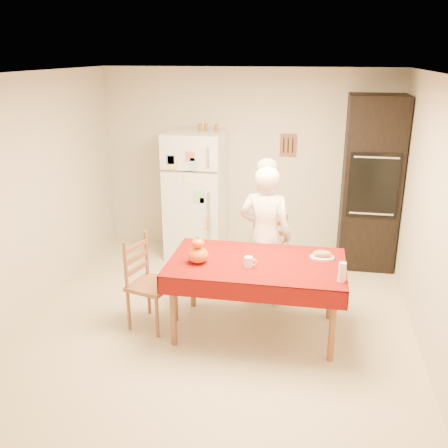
% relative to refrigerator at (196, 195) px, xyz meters
% --- Properties ---
extents(floor, '(4.50, 4.50, 0.00)m').
position_rel_refrigerator_xyz_m(floor, '(0.65, -1.88, -0.85)').
color(floor, '#C8B490').
rests_on(floor, ground).
extents(room_shell, '(4.02, 4.52, 2.51)m').
position_rel_refrigerator_xyz_m(room_shell, '(0.65, -1.88, 0.77)').
color(room_shell, beige).
rests_on(room_shell, ground).
extents(refrigerator, '(0.75, 0.74, 1.70)m').
position_rel_refrigerator_xyz_m(refrigerator, '(0.00, 0.00, 0.00)').
color(refrigerator, white).
rests_on(refrigerator, floor).
extents(oven_cabinet, '(0.70, 0.62, 2.20)m').
position_rel_refrigerator_xyz_m(oven_cabinet, '(2.28, 0.05, 0.25)').
color(oven_cabinet, black).
rests_on(oven_cabinet, floor).
extents(dining_table, '(1.70, 1.00, 0.76)m').
position_rel_refrigerator_xyz_m(dining_table, '(1.06, -1.91, -0.16)').
color(dining_table, brown).
rests_on(dining_table, floor).
extents(chair_far, '(0.45, 0.43, 0.95)m').
position_rel_refrigerator_xyz_m(chair_far, '(1.10, -1.06, -0.34)').
color(chair_far, brown).
rests_on(chair_far, floor).
extents(chair_left, '(0.50, 0.51, 0.95)m').
position_rel_refrigerator_xyz_m(chair_left, '(-0.05, -1.97, -0.34)').
color(chair_left, brown).
rests_on(chair_left, floor).
extents(seated_woman, '(0.63, 0.46, 1.59)m').
position_rel_refrigerator_xyz_m(seated_woman, '(1.08, -1.29, -0.06)').
color(seated_woman, white).
rests_on(seated_woman, floor).
extents(coffee_mug, '(0.08, 0.08, 0.10)m').
position_rel_refrigerator_xyz_m(coffee_mug, '(1.00, -2.05, -0.04)').
color(coffee_mug, white).
rests_on(coffee_mug, dining_table).
extents(pumpkin_lower, '(0.20, 0.20, 0.15)m').
position_rel_refrigerator_xyz_m(pumpkin_lower, '(0.51, -2.03, -0.01)').
color(pumpkin_lower, '#C53004').
rests_on(pumpkin_lower, dining_table).
extents(pumpkin_upper, '(0.12, 0.12, 0.09)m').
position_rel_refrigerator_xyz_m(pumpkin_upper, '(0.51, -2.03, 0.11)').
color(pumpkin_upper, '#EA3305').
rests_on(pumpkin_upper, pumpkin_lower).
extents(wine_glass, '(0.07, 0.07, 0.18)m').
position_rel_refrigerator_xyz_m(wine_glass, '(1.85, -2.21, -0.00)').
color(wine_glass, white).
rests_on(wine_glass, dining_table).
extents(bread_plate, '(0.24, 0.24, 0.02)m').
position_rel_refrigerator_xyz_m(bread_plate, '(1.69, -1.71, -0.08)').
color(bread_plate, white).
rests_on(bread_plate, dining_table).
extents(bread_loaf, '(0.18, 0.10, 0.06)m').
position_rel_refrigerator_xyz_m(bread_loaf, '(1.69, -1.71, -0.04)').
color(bread_loaf, '#A27F4F').
rests_on(bread_loaf, bread_plate).
extents(spice_jar_left, '(0.05, 0.05, 0.10)m').
position_rel_refrigerator_xyz_m(spice_jar_left, '(0.06, 0.05, 0.90)').
color(spice_jar_left, '#8C5D19').
rests_on(spice_jar_left, refrigerator).
extents(spice_jar_mid, '(0.05, 0.05, 0.10)m').
position_rel_refrigerator_xyz_m(spice_jar_mid, '(0.14, 0.05, 0.90)').
color(spice_jar_mid, '#92571A').
rests_on(spice_jar_mid, refrigerator).
extents(spice_jar_right, '(0.05, 0.05, 0.10)m').
position_rel_refrigerator_xyz_m(spice_jar_right, '(0.28, 0.05, 0.90)').
color(spice_jar_right, '#8F5A1A').
rests_on(spice_jar_right, refrigerator).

